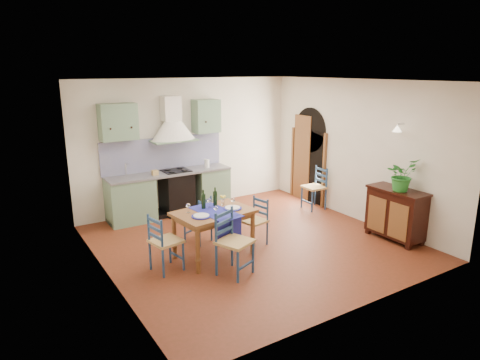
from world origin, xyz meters
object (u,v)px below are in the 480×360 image
dining_table (214,216)px  sideboard (396,212)px  chair_near (233,242)px  potted_plant (402,175)px

dining_table → sideboard: dining_table is taller
chair_near → sideboard: size_ratio=0.93×
dining_table → chair_near: (-0.06, -0.68, -0.18)m
sideboard → chair_near: bearing=172.6°
dining_table → sideboard: (3.09, -1.09, -0.18)m
chair_near → potted_plant: 3.22m
dining_table → chair_near: bearing=-95.0°
chair_near → potted_plant: (3.11, -0.48, 0.71)m
dining_table → chair_near: 0.71m
sideboard → dining_table: bearing=160.6°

